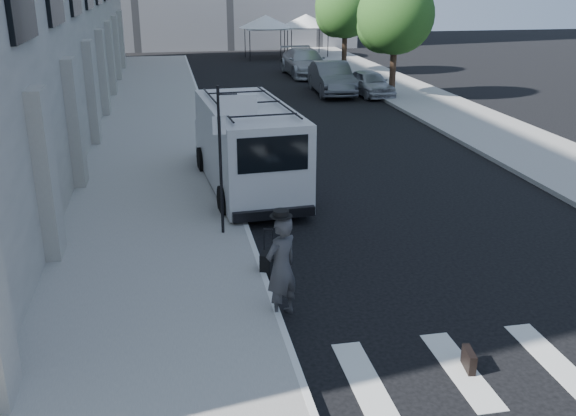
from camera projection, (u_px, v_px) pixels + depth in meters
name	position (u px, v px, depth m)	size (l,w,h in m)	color
ground	(368.00, 289.00, 12.91)	(120.00, 120.00, 0.00)	black
sidewalk_left	(155.00, 124.00, 26.89)	(4.50, 48.00, 0.15)	gray
sidewalk_right	(417.00, 97.00, 32.94)	(4.00, 56.00, 0.15)	gray
sign_pole	(230.00, 129.00, 14.53)	(1.03, 0.07, 3.50)	black
tree_near	(393.00, 18.00, 31.49)	(3.80, 3.83, 6.03)	black
tree_far	(343.00, 9.00, 39.80)	(3.80, 3.83, 6.03)	black
tent_left	(266.00, 22.00, 47.77)	(4.00, 4.00, 3.20)	black
tent_right	(306.00, 21.00, 48.80)	(4.00, 4.00, 3.20)	black
businessman	(281.00, 267.00, 11.56)	(0.71, 0.47, 1.96)	#38383A
briefcase	(469.00, 360.00, 10.21)	(0.12, 0.44, 0.34)	black
suitcase	(267.00, 264.00, 13.38)	(0.34, 0.42, 1.00)	black
cargo_van	(247.00, 145.00, 18.60)	(2.75, 6.86, 2.51)	silver
parked_car_a	(370.00, 83.00, 33.43)	(1.57, 3.90, 1.33)	#ADB0B6
parked_car_b	(332.00, 78.00, 33.94)	(1.75, 5.02, 1.65)	#53565A
parked_car_c	(305.00, 62.00, 40.12)	(2.31, 5.69, 1.65)	#A6A9AE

